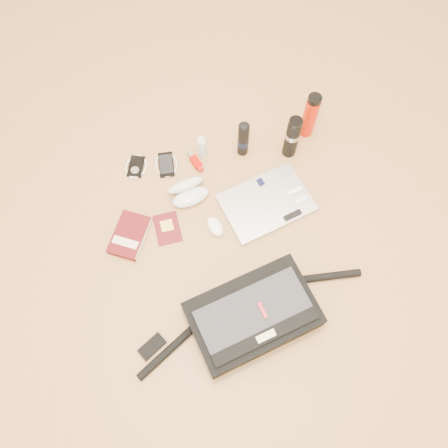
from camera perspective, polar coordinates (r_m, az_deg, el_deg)
The scene contains 14 objects.
ground at distance 1.78m, azimuth 0.81°, elevation -2.42°, with size 4.00×4.00×0.00m, color #A87746.
messenger_bag at distance 1.64m, azimuth 3.69°, elevation -11.84°, with size 0.90×0.40×0.13m.
laptop at distance 1.85m, azimuth 5.60°, elevation 2.75°, with size 0.42×0.35×0.03m.
book at distance 1.82m, azimuth -12.19°, elevation -1.49°, with size 0.19×0.22×0.04m.
passport at distance 1.82m, azimuth -7.39°, elevation -0.54°, with size 0.12×0.15×0.01m.
mouse at distance 1.79m, azimuth -1.18°, elevation -0.34°, with size 0.09×0.11×0.03m.
sunglasses_case at distance 1.85m, azimuth -4.69°, elevation 4.30°, with size 0.19×0.18×0.09m.
ipod at distance 1.97m, azimuth -11.41°, elevation 7.36°, with size 0.11×0.12×0.01m.
phone at distance 1.95m, azimuth -7.55°, elevation 7.71°, with size 0.10×0.12×0.01m.
inhaler at distance 1.94m, azimuth -3.76°, elevation 8.14°, with size 0.06×0.11×0.03m.
spray_bottle at distance 1.92m, azimuth -2.91°, elevation 10.01°, with size 0.04×0.04×0.13m.
aerosol_can at distance 1.89m, azimuth 2.54°, elevation 11.06°, with size 0.06×0.06×0.20m.
thermos_black at distance 1.90m, azimuth 8.89°, elevation 11.14°, with size 0.07×0.07×0.23m.
thermos_red at distance 1.98m, azimuth 11.17°, elevation 13.71°, with size 0.07×0.07×0.24m.
Camera 1 is at (-0.11, -0.62, 1.67)m, focal length 35.00 mm.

